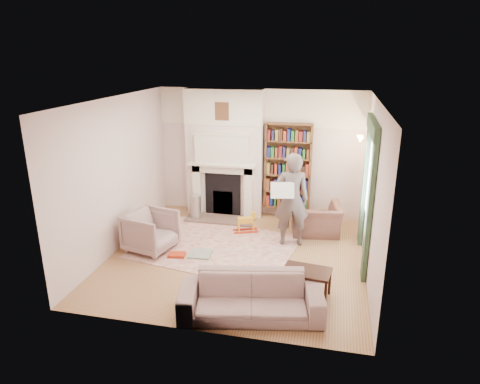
% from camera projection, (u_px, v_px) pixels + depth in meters
% --- Properties ---
extents(floor, '(4.50, 4.50, 0.00)m').
position_uv_depth(floor, '(237.00, 256.00, 7.79)').
color(floor, brown).
rests_on(floor, ground).
extents(ceiling, '(4.50, 4.50, 0.00)m').
position_uv_depth(ceiling, '(237.00, 100.00, 6.91)').
color(ceiling, white).
rests_on(ceiling, wall_back).
extents(wall_back, '(4.50, 0.00, 4.50)m').
position_uv_depth(wall_back, '(260.00, 153.00, 9.44)').
color(wall_back, beige).
rests_on(wall_back, floor).
extents(wall_front, '(4.50, 0.00, 4.50)m').
position_uv_depth(wall_front, '(196.00, 235.00, 5.27)').
color(wall_front, beige).
rests_on(wall_front, floor).
extents(wall_left, '(0.00, 4.50, 4.50)m').
position_uv_depth(wall_left, '(117.00, 175.00, 7.81)').
color(wall_left, beige).
rests_on(wall_left, floor).
extents(wall_right, '(0.00, 4.50, 4.50)m').
position_uv_depth(wall_right, '(373.00, 192.00, 6.89)').
color(wall_right, beige).
rests_on(wall_right, floor).
extents(fireplace, '(1.70, 0.58, 2.80)m').
position_uv_depth(fireplace, '(224.00, 154.00, 9.41)').
color(fireplace, beige).
rests_on(fireplace, floor).
extents(bookcase, '(1.00, 0.24, 1.85)m').
position_uv_depth(bookcase, '(288.00, 166.00, 9.25)').
color(bookcase, brown).
rests_on(bookcase, floor).
extents(window, '(0.02, 0.90, 1.30)m').
position_uv_depth(window, '(370.00, 181.00, 7.25)').
color(window, silver).
rests_on(window, wall_right).
extents(curtain_left, '(0.07, 0.32, 2.40)m').
position_uv_depth(curtain_left, '(369.00, 209.00, 6.68)').
color(curtain_left, '#314C31').
rests_on(curtain_left, floor).
extents(curtain_right, '(0.07, 0.32, 2.40)m').
position_uv_depth(curtain_right, '(365.00, 184.00, 7.98)').
color(curtain_right, '#314C31').
rests_on(curtain_right, floor).
extents(pelmet, '(0.09, 1.70, 0.24)m').
position_uv_depth(pelmet, '(373.00, 127.00, 6.96)').
color(pelmet, '#314C31').
rests_on(pelmet, wall_right).
extents(wall_sconce, '(0.20, 0.24, 0.24)m').
position_uv_depth(wall_sconce, '(358.00, 142.00, 8.17)').
color(wall_sconce, gold).
rests_on(wall_sconce, wall_right).
extents(rug, '(3.18, 2.65, 0.01)m').
position_uv_depth(rug, '(216.00, 246.00, 8.16)').
color(rug, beige).
rests_on(rug, floor).
extents(armchair_reading, '(1.10, 1.00, 0.63)m').
position_uv_depth(armchair_reading, '(316.00, 219.00, 8.66)').
color(armchair_reading, '#492628').
rests_on(armchair_reading, floor).
extents(armchair_left, '(0.98, 0.97, 0.75)m').
position_uv_depth(armchair_left, '(151.00, 231.00, 7.93)').
color(armchair_left, '#B3A593').
rests_on(armchair_left, floor).
extents(sofa, '(2.11, 1.14, 0.58)m').
position_uv_depth(sofa, '(251.00, 297.00, 5.98)').
color(sofa, gray).
rests_on(sofa, floor).
extents(man_reading, '(0.74, 0.57, 1.81)m').
position_uv_depth(man_reading, '(291.00, 200.00, 8.01)').
color(man_reading, '#534742').
rests_on(man_reading, floor).
extents(newspaper, '(0.45, 0.21, 0.29)m').
position_uv_depth(newspaper, '(282.00, 190.00, 7.78)').
color(newspaper, silver).
rests_on(newspaper, man_reading).
extents(coffee_table, '(0.75, 0.54, 0.45)m').
position_uv_depth(coffee_table, '(306.00, 283.00, 6.44)').
color(coffee_table, black).
rests_on(coffee_table, floor).
extents(paraffin_heater, '(0.31, 0.31, 0.55)m').
position_uv_depth(paraffin_heater, '(196.00, 207.00, 9.43)').
color(paraffin_heater, '#B0B4B8').
rests_on(paraffin_heater, floor).
extents(rocking_horse, '(0.54, 0.36, 0.44)m').
position_uv_depth(rocking_horse, '(246.00, 222.00, 8.74)').
color(rocking_horse, gold).
rests_on(rocking_horse, rug).
extents(board_game, '(0.42, 0.42, 0.03)m').
position_uv_depth(board_game, '(200.00, 254.00, 7.82)').
color(board_game, gold).
rests_on(board_game, rug).
extents(game_box_lid, '(0.33, 0.24, 0.05)m').
position_uv_depth(game_box_lid, '(177.00, 255.00, 7.75)').
color(game_box_lid, '#A92D13').
rests_on(game_box_lid, rug).
extents(comic_annuals, '(0.58, 0.51, 0.02)m').
position_uv_depth(comic_annuals, '(242.00, 271.00, 7.23)').
color(comic_annuals, red).
rests_on(comic_annuals, rug).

